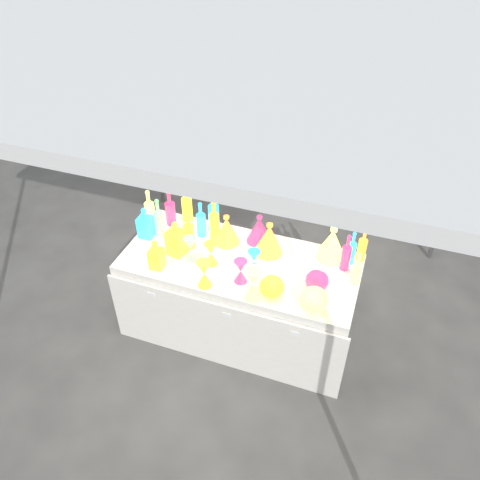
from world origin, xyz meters
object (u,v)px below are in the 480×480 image
(lampshade_0, at_px, (227,229))
(display_table, at_px, (240,296))
(cardboard_box_closed, at_px, (268,165))
(decanter_0, at_px, (176,238))
(bottle_0, at_px, (187,203))
(hourglass_0, at_px, (204,274))
(globe_0, at_px, (272,288))

(lampshade_0, bearing_deg, display_table, -58.69)
(display_table, height_order, cardboard_box_closed, display_table)
(decanter_0, bearing_deg, cardboard_box_closed, 100.14)
(bottle_0, relative_size, decanter_0, 1.14)
(lampshade_0, bearing_deg, hourglass_0, -98.11)
(display_table, xyz_separation_m, globe_0, (0.33, -0.26, 0.45))
(bottle_0, bearing_deg, globe_0, -33.89)
(hourglass_0, bearing_deg, cardboard_box_closed, 97.22)
(hourglass_0, bearing_deg, display_table, 65.65)
(display_table, relative_size, lampshade_0, 7.41)
(decanter_0, bearing_deg, lampshade_0, 49.99)
(decanter_0, xyz_separation_m, globe_0, (0.82, -0.19, -0.08))
(decanter_0, bearing_deg, bottle_0, 113.82)
(display_table, xyz_separation_m, cardboard_box_closed, (-0.50, 2.45, -0.19))
(display_table, height_order, lampshade_0, lampshade_0)
(globe_0, height_order, lampshade_0, lampshade_0)
(globe_0, bearing_deg, decanter_0, 166.72)
(cardboard_box_closed, relative_size, decanter_0, 1.68)
(hourglass_0, bearing_deg, globe_0, 7.41)
(cardboard_box_closed, height_order, decanter_0, decanter_0)
(display_table, bearing_deg, cardboard_box_closed, 101.52)
(display_table, relative_size, cardboard_box_closed, 3.70)
(cardboard_box_closed, bearing_deg, hourglass_0, -84.43)
(globe_0, bearing_deg, cardboard_box_closed, 107.03)
(bottle_0, distance_m, globe_0, 1.12)
(globe_0, bearing_deg, display_table, 141.54)
(decanter_0, bearing_deg, globe_0, -3.39)
(display_table, xyz_separation_m, hourglass_0, (-0.15, -0.33, 0.48))
(display_table, relative_size, decanter_0, 6.23)
(display_table, distance_m, globe_0, 0.62)
(cardboard_box_closed, xyz_separation_m, globe_0, (0.83, -2.71, 0.64))
(lampshade_0, bearing_deg, decanter_0, -151.26)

